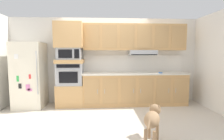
{
  "coord_description": "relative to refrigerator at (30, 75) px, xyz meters",
  "views": [
    {
      "loc": [
        -0.1,
        -4.05,
        1.47
      ],
      "look_at": [
        0.14,
        0.01,
        1.07
      ],
      "focal_mm": 27.37,
      "sensor_mm": 36.0,
      "label": 1
    }
  ],
  "objects": [
    {
      "name": "ground_plane",
      "position": [
        2.07,
        -0.68,
        -0.88
      ],
      "size": [
        9.6,
        9.6,
        0.0
      ],
      "primitive_type": "plane",
      "color": "beige"
    },
    {
      "name": "back_kitchen_wall",
      "position": [
        2.07,
        0.43,
        0.37
      ],
      "size": [
        6.2,
        0.12,
        2.5
      ],
      "primitive_type": "cube",
      "color": "silver",
      "rests_on": "ground"
    },
    {
      "name": "side_panel_right",
      "position": [
        4.87,
        -0.68,
        0.37
      ],
      "size": [
        0.12,
        7.1,
        2.5
      ],
      "primitive_type": "cube",
      "color": "white",
      "rests_on": "ground"
    },
    {
      "name": "refrigerator",
      "position": [
        0.0,
        0.0,
        0.0
      ],
      "size": [
        0.76,
        0.73,
        1.76
      ],
      "color": "silver",
      "rests_on": "ground"
    },
    {
      "name": "oven_base_cabinet",
      "position": [
        1.08,
        0.07,
        -0.58
      ],
      "size": [
        0.74,
        0.62,
        0.6
      ],
      "primitive_type": "cube",
      "color": "tan",
      "rests_on": "ground"
    },
    {
      "name": "built_in_oven",
      "position": [
        1.08,
        0.07,
        0.02
      ],
      "size": [
        0.7,
        0.62,
        0.6
      ],
      "color": "#A8AAAF",
      "rests_on": "oven_base_cabinet"
    },
    {
      "name": "appliance_mid_shelf",
      "position": [
        1.08,
        0.07,
        0.37
      ],
      "size": [
        0.74,
        0.62,
        0.1
      ],
      "primitive_type": "cube",
      "color": "tan",
      "rests_on": "built_in_oven"
    },
    {
      "name": "microwave",
      "position": [
        1.08,
        0.07,
        0.58
      ],
      "size": [
        0.64,
        0.54,
        0.32
      ],
      "color": "#A8AAAF",
      "rests_on": "appliance_mid_shelf"
    },
    {
      "name": "appliance_upper_cabinet",
      "position": [
        1.08,
        0.07,
        1.08
      ],
      "size": [
        0.74,
        0.62,
        0.68
      ],
      "primitive_type": "cube",
      "color": "tan",
      "rests_on": "microwave"
    },
    {
      "name": "lower_cabinet_run",
      "position": [
        2.91,
        0.07,
        -0.44
      ],
      "size": [
        2.92,
        0.63,
        0.88
      ],
      "color": "tan",
      "rests_on": "ground"
    },
    {
      "name": "countertop_slab",
      "position": [
        2.91,
        0.07,
        0.02
      ],
      "size": [
        2.96,
        0.64,
        0.04
      ],
      "primitive_type": "cube",
      "color": "silver",
      "rests_on": "lower_cabinet_run"
    },
    {
      "name": "backsplash_panel",
      "position": [
        2.91,
        0.36,
        0.29
      ],
      "size": [
        2.96,
        0.02,
        0.5
      ],
      "primitive_type": "cube",
      "color": "white",
      "rests_on": "countertop_slab"
    },
    {
      "name": "upper_cabinet_with_hood",
      "position": [
        2.92,
        0.19,
        1.02
      ],
      "size": [
        2.92,
        0.48,
        0.88
      ],
      "color": "tan",
      "rests_on": "backsplash_panel"
    },
    {
      "name": "screwdriver",
      "position": [
        3.59,
        -0.12,
        0.05
      ],
      "size": [
        0.15,
        0.16,
        0.03
      ],
      "color": "blue",
      "rests_on": "countertop_slab"
    },
    {
      "name": "dog",
      "position": [
        2.8,
        -2.03,
        -0.49
      ],
      "size": [
        0.44,
        0.74,
        0.59
      ],
      "rotation": [
        0.0,
        0.0,
        1.11
      ],
      "color": "#997551",
      "rests_on": "ground"
    }
  ]
}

